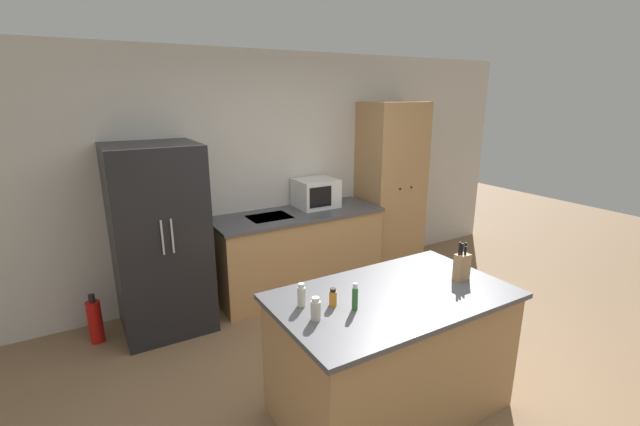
% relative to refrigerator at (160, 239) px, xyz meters
% --- Properties ---
extents(ground_plane, '(14.00, 14.00, 0.00)m').
position_rel_refrigerator_xyz_m(ground_plane, '(1.15, -1.93, -0.87)').
color(ground_plane, '#846647').
extents(wall_back, '(7.20, 0.06, 2.60)m').
position_rel_refrigerator_xyz_m(wall_back, '(1.15, 0.40, 0.43)').
color(wall_back, beige).
rests_on(wall_back, ground_plane).
extents(refrigerator, '(0.79, 0.77, 1.74)m').
position_rel_refrigerator_xyz_m(refrigerator, '(0.00, 0.00, 0.00)').
color(refrigerator, black).
rests_on(refrigerator, ground_plane).
extents(back_counter, '(1.87, 0.70, 0.91)m').
position_rel_refrigerator_xyz_m(back_counter, '(1.44, 0.04, -0.41)').
color(back_counter, tan).
rests_on(back_counter, ground_plane).
extents(pantry_cabinet, '(0.74, 0.57, 2.07)m').
position_rel_refrigerator_xyz_m(pantry_cabinet, '(2.79, 0.10, 0.16)').
color(pantry_cabinet, tan).
rests_on(pantry_cabinet, ground_plane).
extents(kitchen_island, '(1.59, 0.94, 0.89)m').
position_rel_refrigerator_xyz_m(kitchen_island, '(1.11, -1.97, -0.43)').
color(kitchen_island, tan).
rests_on(kitchen_island, ground_plane).
extents(microwave, '(0.45, 0.40, 0.32)m').
position_rel_refrigerator_xyz_m(microwave, '(1.74, 0.16, 0.20)').
color(microwave, white).
rests_on(microwave, back_counter).
extents(knife_block, '(0.10, 0.07, 0.28)m').
position_rel_refrigerator_xyz_m(knife_block, '(1.66, -2.04, 0.12)').
color(knife_block, tan).
rests_on(knife_block, kitchen_island).
extents(spice_bottle_tall_dark, '(0.05, 0.05, 0.11)m').
position_rel_refrigerator_xyz_m(spice_bottle_tall_dark, '(0.67, -1.90, 0.07)').
color(spice_bottle_tall_dark, orange).
rests_on(spice_bottle_tall_dark, kitchen_island).
extents(spice_bottle_short_red, '(0.06, 0.06, 0.14)m').
position_rel_refrigerator_xyz_m(spice_bottle_short_red, '(0.49, -2.00, 0.08)').
color(spice_bottle_short_red, beige).
rests_on(spice_bottle_short_red, kitchen_island).
extents(spice_bottle_amber_oil, '(0.05, 0.05, 0.15)m').
position_rel_refrigerator_xyz_m(spice_bottle_amber_oil, '(0.50, -1.81, 0.09)').
color(spice_bottle_amber_oil, beige).
rests_on(spice_bottle_amber_oil, kitchen_island).
extents(spice_bottle_green_herb, '(0.04, 0.04, 0.17)m').
position_rel_refrigerator_xyz_m(spice_bottle_green_herb, '(0.76, -2.01, 0.10)').
color(spice_bottle_green_herb, '#337033').
rests_on(spice_bottle_green_herb, kitchen_island).
extents(fire_extinguisher, '(0.12, 0.12, 0.46)m').
position_rel_refrigerator_xyz_m(fire_extinguisher, '(-0.61, 0.02, -0.67)').
color(fire_extinguisher, red).
rests_on(fire_extinguisher, ground_plane).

